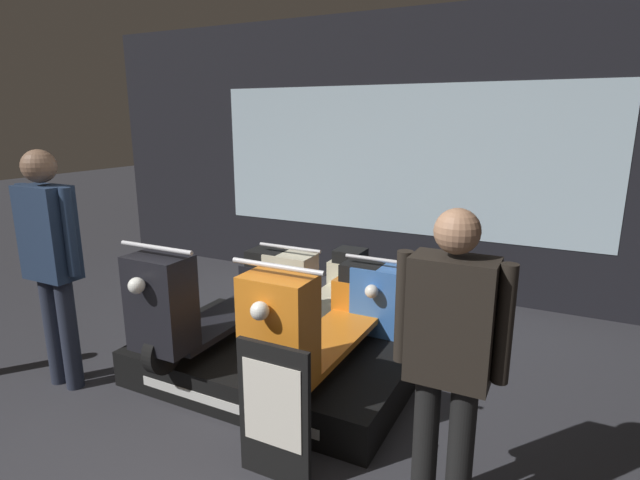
{
  "coord_description": "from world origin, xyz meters",
  "views": [
    {
      "loc": [
        1.85,
        -1.54,
        2.05
      ],
      "look_at": [
        -0.05,
        2.2,
        1.01
      ],
      "focal_mm": 28.0,
      "sensor_mm": 36.0,
      "label": 1
    }
  ],
  "objects_px": {
    "scooter_display_left": "(219,296)",
    "price_sign_board": "(274,413)",
    "scooter_backrow_0": "(322,286)",
    "person_left_browsing": "(50,252)",
    "scooter_display_right": "(325,317)",
    "scooter_backrow_1": "(402,299)",
    "person_right_browsing": "(449,348)"
  },
  "relations": [
    {
      "from": "scooter_backrow_0",
      "to": "person_right_browsing",
      "type": "bearing_deg",
      "value": -50.12
    },
    {
      "from": "scooter_display_left",
      "to": "person_right_browsing",
      "type": "relative_size",
      "value": 1.1
    },
    {
      "from": "scooter_backrow_1",
      "to": "person_left_browsing",
      "type": "distance_m",
      "value": 3.01
    },
    {
      "from": "scooter_display_left",
      "to": "price_sign_board",
      "type": "xyz_separation_m",
      "value": [
        1.08,
        -0.92,
        -0.21
      ]
    },
    {
      "from": "scooter_display_left",
      "to": "person_left_browsing",
      "type": "distance_m",
      "value": 1.28
    },
    {
      "from": "scooter_backrow_0",
      "to": "scooter_display_right",
      "type": "bearing_deg",
      "value": -62.38
    },
    {
      "from": "scooter_display_left",
      "to": "scooter_display_right",
      "type": "xyz_separation_m",
      "value": [
        0.95,
        0.0,
        0.0
      ]
    },
    {
      "from": "scooter_backrow_0",
      "to": "person_left_browsing",
      "type": "bearing_deg",
      "value": -119.71
    },
    {
      "from": "scooter_backrow_1",
      "to": "person_right_browsing",
      "type": "height_order",
      "value": "person_right_browsing"
    },
    {
      "from": "scooter_display_left",
      "to": "scooter_backrow_1",
      "type": "xyz_separation_m",
      "value": [
        1.12,
        1.33,
        -0.28
      ]
    },
    {
      "from": "scooter_backrow_0",
      "to": "price_sign_board",
      "type": "bearing_deg",
      "value": -69.72
    },
    {
      "from": "scooter_backrow_0",
      "to": "person_right_browsing",
      "type": "distance_m",
      "value": 2.78
    },
    {
      "from": "person_left_browsing",
      "to": "scooter_display_left",
      "type": "bearing_deg",
      "value": 39.0
    },
    {
      "from": "scooter_display_left",
      "to": "person_left_browsing",
      "type": "xyz_separation_m",
      "value": [
        -0.93,
        -0.76,
        0.44
      ]
    },
    {
      "from": "scooter_backrow_1",
      "to": "person_left_browsing",
      "type": "height_order",
      "value": "person_left_browsing"
    },
    {
      "from": "scooter_display_right",
      "to": "scooter_backrow_1",
      "type": "relative_size",
      "value": 1.0
    },
    {
      "from": "scooter_display_right",
      "to": "person_right_browsing",
      "type": "bearing_deg",
      "value": -35.85
    },
    {
      "from": "scooter_display_left",
      "to": "scooter_display_right",
      "type": "relative_size",
      "value": 1.0
    },
    {
      "from": "scooter_backrow_0",
      "to": "person_right_browsing",
      "type": "height_order",
      "value": "person_right_browsing"
    },
    {
      "from": "scooter_display_left",
      "to": "price_sign_board",
      "type": "bearing_deg",
      "value": -40.2
    },
    {
      "from": "scooter_display_right",
      "to": "scooter_backrow_0",
      "type": "height_order",
      "value": "scooter_display_right"
    },
    {
      "from": "scooter_display_left",
      "to": "scooter_display_right",
      "type": "distance_m",
      "value": 0.95
    },
    {
      "from": "price_sign_board",
      "to": "scooter_backrow_1",
      "type": "bearing_deg",
      "value": 89.22
    },
    {
      "from": "person_left_browsing",
      "to": "person_right_browsing",
      "type": "height_order",
      "value": "person_left_browsing"
    },
    {
      "from": "scooter_display_right",
      "to": "scooter_backrow_0",
      "type": "distance_m",
      "value": 1.53
    },
    {
      "from": "person_left_browsing",
      "to": "person_right_browsing",
      "type": "bearing_deg",
      "value": -0.0
    },
    {
      "from": "person_right_browsing",
      "to": "person_left_browsing",
      "type": "bearing_deg",
      "value": 180.0
    },
    {
      "from": "scooter_backrow_0",
      "to": "person_left_browsing",
      "type": "distance_m",
      "value": 2.51
    },
    {
      "from": "scooter_backrow_1",
      "to": "person_right_browsing",
      "type": "xyz_separation_m",
      "value": [
        0.88,
        -2.08,
        0.6
      ]
    },
    {
      "from": "scooter_display_left",
      "to": "price_sign_board",
      "type": "distance_m",
      "value": 1.44
    },
    {
      "from": "person_right_browsing",
      "to": "scooter_display_left",
      "type": "bearing_deg",
      "value": 159.26
    },
    {
      "from": "person_left_browsing",
      "to": "scooter_display_right",
      "type": "bearing_deg",
      "value": 21.87
    }
  ]
}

